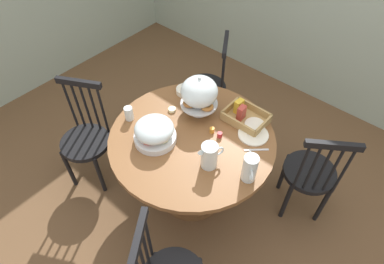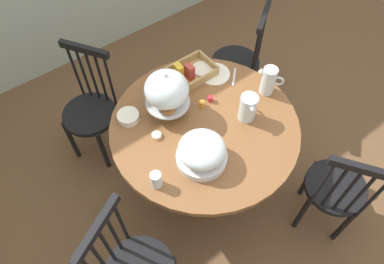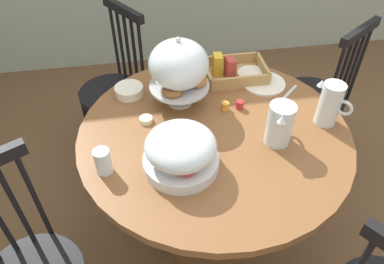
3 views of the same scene
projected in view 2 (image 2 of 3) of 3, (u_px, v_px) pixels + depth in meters
ground_plane at (204, 168)px, 2.89m from camera, size 10.00×10.00×0.00m
dining_table at (204, 143)px, 2.40m from camera, size 1.20×1.20×0.74m
windsor_chair_by_cabinet at (335, 190)px, 2.28m from camera, size 0.46×0.46×0.97m
windsor_chair_facing_door at (238, 63)px, 2.96m from camera, size 0.46×0.46×0.97m
windsor_chair_far_side at (91, 112)px, 2.66m from camera, size 0.46×0.46×0.97m
pastry_stand_with_dome at (167, 91)px, 2.13m from camera, size 0.28×0.28×0.34m
fruit_platter_covered at (202, 152)px, 2.01m from camera, size 0.30×0.30×0.18m
orange_juice_pitcher at (268, 82)px, 2.32m from camera, size 0.13×0.15×0.20m
milk_pitcher at (248, 108)px, 2.19m from camera, size 0.11×0.19×0.19m
cereal_basket at (190, 73)px, 2.45m from camera, size 0.32×0.24×0.12m
china_plate_large at (214, 74)px, 2.48m from camera, size 0.22×0.22×0.01m
china_plate_small at (203, 69)px, 2.49m from camera, size 0.15×0.15×0.01m
cereal_bowl at (128, 117)px, 2.24m from camera, size 0.14×0.14×0.04m
drinking_glass at (156, 180)px, 1.94m from camera, size 0.06×0.06×0.11m
butter_dish at (157, 135)px, 2.17m from camera, size 0.06×0.06×0.02m
jam_jar_strawberry at (210, 99)px, 2.33m from camera, size 0.04×0.04×0.04m
jam_jar_apricot at (202, 104)px, 2.30m from camera, size 0.04×0.04×0.04m
table_knife at (195, 72)px, 2.49m from camera, size 0.13×0.13×0.01m
dinner_fork at (190, 71)px, 2.50m from camera, size 0.13×0.13×0.01m
soup_spoon at (234, 77)px, 2.47m from camera, size 0.13×0.13×0.01m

